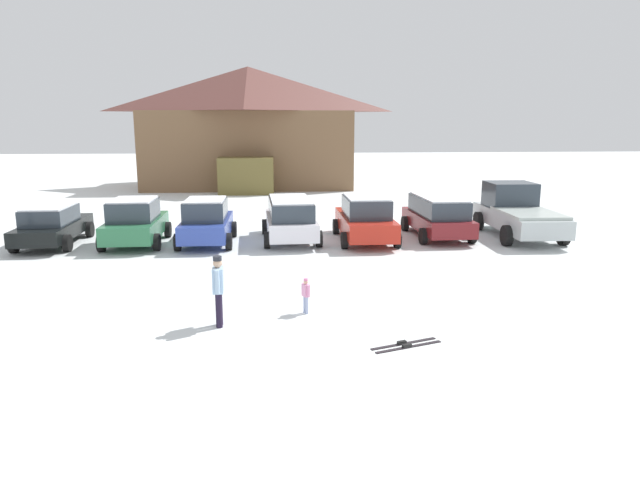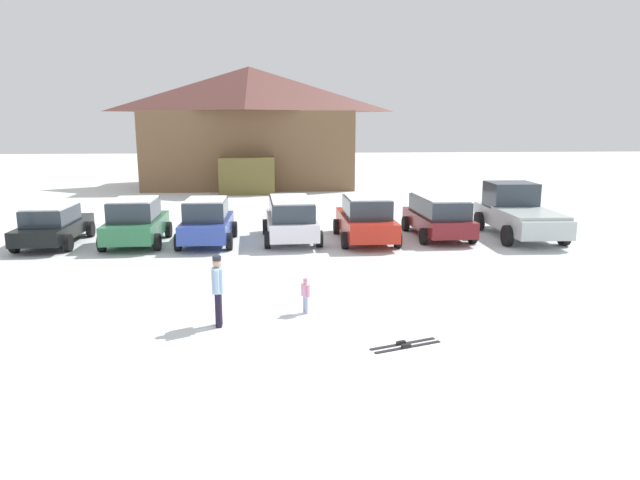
% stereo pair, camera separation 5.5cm
% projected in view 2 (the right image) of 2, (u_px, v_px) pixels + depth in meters
% --- Properties ---
extents(ground, '(160.00, 160.00, 0.00)m').
position_uv_depth(ground, '(313.00, 386.00, 10.23)').
color(ground, silver).
extents(ski_lodge, '(15.22, 10.73, 8.61)m').
position_uv_depth(ski_lodge, '(250.00, 126.00, 41.89)').
color(ski_lodge, brown).
rests_on(ski_lodge, ground).
extents(parked_black_sedan, '(2.17, 4.52, 1.54)m').
position_uv_depth(parked_black_sedan, '(53.00, 225.00, 21.93)').
color(parked_black_sedan, black).
rests_on(parked_black_sedan, ground).
extents(parked_green_coupe, '(2.26, 4.13, 1.80)m').
position_uv_depth(parked_green_coupe, '(136.00, 222.00, 21.97)').
color(parked_green_coupe, '#2C7047').
rests_on(parked_green_coupe, ground).
extents(parked_blue_hatchback, '(2.11, 4.04, 1.78)m').
position_uv_depth(parked_blue_hatchback, '(207.00, 221.00, 22.09)').
color(parked_blue_hatchback, '#2F46A2').
rests_on(parked_blue_hatchback, ground).
extents(parked_white_suv, '(2.34, 4.62, 1.70)m').
position_uv_depth(parked_white_suv, '(291.00, 218.00, 22.69)').
color(parked_white_suv, white).
rests_on(parked_white_suv, ground).
extents(parked_red_sedan, '(2.24, 4.70, 1.81)m').
position_uv_depth(parked_red_sedan, '(366.00, 219.00, 22.61)').
color(parked_red_sedan, red).
rests_on(parked_red_sedan, ground).
extents(parked_maroon_van, '(2.27, 4.62, 1.69)m').
position_uv_depth(parked_maroon_van, '(438.00, 215.00, 23.40)').
color(parked_maroon_van, maroon).
rests_on(parked_maroon_van, ground).
extents(pickup_truck, '(2.60, 5.62, 2.15)m').
position_uv_depth(pickup_truck, '(517.00, 212.00, 23.58)').
color(pickup_truck, '#B1BABC').
rests_on(pickup_truck, ground).
extents(skier_child_in_pink_snowsuit, '(0.21, 0.31, 0.89)m').
position_uv_depth(skier_child_in_pink_snowsuit, '(305.00, 294.00, 14.04)').
color(skier_child_in_pink_snowsuit, '#9DAACF').
rests_on(skier_child_in_pink_snowsuit, ground).
extents(skier_adult_in_blue_parka, '(0.25, 0.62, 1.67)m').
position_uv_depth(skier_adult_in_blue_parka, '(218.00, 287.00, 13.07)').
color(skier_adult_in_blue_parka, black).
rests_on(skier_adult_in_blue_parka, ground).
extents(pair_of_skis, '(1.59, 0.80, 0.08)m').
position_uv_depth(pair_of_skis, '(405.00, 345.00, 12.06)').
color(pair_of_skis, black).
rests_on(pair_of_skis, ground).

